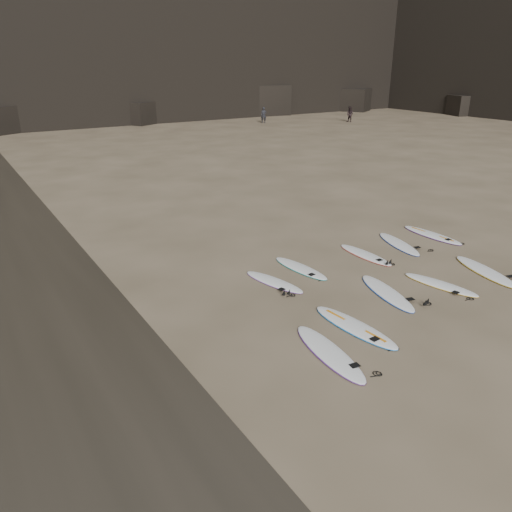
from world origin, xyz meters
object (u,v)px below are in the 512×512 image
Objects in this scene: surfboard_1 at (355,326)px; person_a at (264,115)px; surfboard_3 at (440,284)px; surfboard_2 at (387,292)px; surfboard_8 at (399,244)px; surfboard_4 at (485,271)px; surfboard_9 at (432,235)px; surfboard_6 at (301,268)px; surfboard_5 at (274,282)px; person_b at (350,114)px; surfboard_7 at (365,255)px; surfboard_0 at (329,352)px.

person_a is (22.52, 39.03, 0.80)m from surfboard_1.
surfboard_3 is at bearing -80.69° from person_a.
surfboard_2 reaches higher than surfboard_8.
person_a reaches higher than surfboard_4.
surfboard_9 reaches higher than surfboard_8.
surfboard_9 reaches higher than surfboard_3.
surfboard_3 is 1.42× the size of person_a.
surfboard_9 is at bearing -6.23° from surfboard_6.
surfboard_6 is 4.57m from surfboard_8.
person_a is (22.72, 35.56, 0.81)m from surfboard_5.
surfboard_4 is at bearing -114.14° from surfboard_9.
person_b is at bearing 43.79° from surfboard_1.
surfboard_4 is (3.94, -0.56, 0.00)m from surfboard_2.
surfboard_1 is at bearing -130.10° from surfboard_8.
surfboard_5 is at bearing 133.68° from surfboard_3.
surfboard_9 is (3.76, 0.17, 0.00)m from surfboard_7.
surfboard_1 is at bearing -112.23° from surfboard_6.
surfboard_0 is at bearing -86.13° from person_a.
person_a is at bearing 61.91° from surfboard_7.
surfboard_9 is (6.45, -0.08, 0.01)m from surfboard_6.
surfboard_5 is 0.89× the size of surfboard_8.
surfboard_7 is (2.69, -0.25, 0.00)m from surfboard_6.
surfboard_1 is at bearing 31.05° from surfboard_0.
person_b reaches higher than surfboard_1.
surfboard_2 is 3.98m from surfboard_4.
surfboard_2 is (3.59, 1.61, -0.00)m from surfboard_0.
surfboard_7 is 1.88m from surfboard_8.
surfboard_9 is (3.57, 3.28, 0.01)m from surfboard_3.
person_b reaches higher than surfboard_0.
surfboard_5 is 44.34m from person_b.
surfboard_6 is (-1.05, 2.89, -0.00)m from surfboard_2.
surfboard_3 reaches higher than surfboard_5.
surfboard_8 is (1.68, 3.26, 0.00)m from surfboard_3.
surfboard_2 is 3.08m from surfboard_6.
surfboard_7 is 0.94× the size of surfboard_8.
surfboard_3 is at bearing -138.12° from surfboard_9.
surfboard_7 is at bearing -10.86° from surfboard_5.
surfboard_0 is at bearing -124.92° from surfboard_6.
surfboard_6 is 0.89× the size of surfboard_9.
surfboard_4 is (7.52, 1.05, 0.00)m from surfboard_0.
person_a is (20.30, 38.02, 0.80)m from surfboard_2.
surfboard_3 is 0.99× the size of surfboard_6.
surfboard_0 is 10.02m from surfboard_9.
person_a is (21.35, 35.13, 0.81)m from surfboard_6.
person_b is (30.04, 30.86, 0.79)m from surfboard_6.
surfboard_0 is 48.09m from person_b.
person_a is 9.68m from person_b.
person_b is at bearing 39.72° from surfboard_3.
surfboard_9 is at bearing -53.98° from person_b.
surfboard_4 is at bearing -0.14° from surfboard_1.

